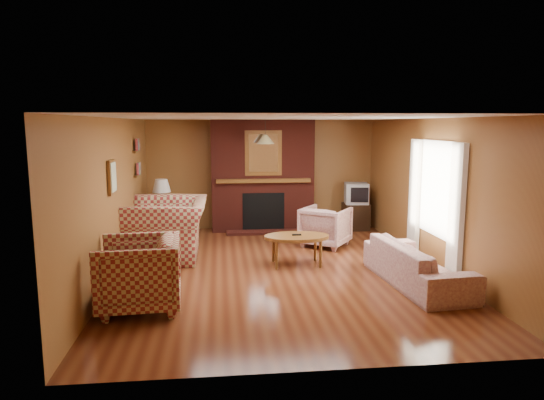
{
  "coord_description": "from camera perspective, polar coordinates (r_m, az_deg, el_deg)",
  "views": [
    {
      "loc": [
        -0.92,
        -7.44,
        2.31
      ],
      "look_at": [
        -0.05,
        0.6,
        1.03
      ],
      "focal_mm": 32.0,
      "sensor_mm": 36.0,
      "label": 1
    }
  ],
  "objects": [
    {
      "name": "bookshelf",
      "position": [
        9.49,
        -15.45,
        4.74
      ],
      "size": [
        0.09,
        0.55,
        0.71
      ],
      "color": "brown",
      "rests_on": "wall_left"
    },
    {
      "name": "coffee_table",
      "position": [
        7.99,
        2.92,
        -4.54
      ],
      "size": [
        1.07,
        0.66,
        0.52
      ],
      "color": "brown",
      "rests_on": "floor"
    },
    {
      "name": "side_table",
      "position": [
        10.17,
        -12.73,
        -2.7
      ],
      "size": [
        0.48,
        0.48,
        0.59
      ],
      "primitive_type": "cube",
      "rotation": [
        0.0,
        0.0,
        -0.09
      ],
      "color": "brown",
      "rests_on": "floor"
    },
    {
      "name": "floral_sofa",
      "position": [
        7.38,
        16.69,
        -7.2
      ],
      "size": [
        0.99,
        2.14,
        0.61
      ],
      "primitive_type": "imported",
      "rotation": [
        0.0,
        0.0,
        1.66
      ],
      "color": "beige",
      "rests_on": "floor"
    },
    {
      "name": "pendant_light",
      "position": [
        9.79,
        -0.79,
        7.14
      ],
      "size": [
        0.36,
        0.36,
        0.48
      ],
      "color": "black",
      "rests_on": "ceiling"
    },
    {
      "name": "crt_tv",
      "position": [
        10.77,
        9.9,
        0.78
      ],
      "size": [
        0.55,
        0.55,
        0.45
      ],
      "color": "#B0B2B8",
      "rests_on": "tv_stand"
    },
    {
      "name": "ceiling",
      "position": [
        7.5,
        0.89,
        9.65
      ],
      "size": [
        6.5,
        6.5,
        0.0
      ],
      "primitive_type": "plane",
      "rotation": [
        3.14,
        0.0,
        0.0
      ],
      "color": "silver",
      "rests_on": "wall_back"
    },
    {
      "name": "window_right",
      "position": [
        8.08,
        18.58,
        0.07
      ],
      "size": [
        0.1,
        1.85,
        2.0
      ],
      "color": "beige",
      "rests_on": "wall_right"
    },
    {
      "name": "floral_armchair",
      "position": [
        9.29,
        6.32,
        -3.1
      ],
      "size": [
        1.14,
        1.14,
        0.76
      ],
      "primitive_type": "imported",
      "rotation": [
        0.0,
        0.0,
        2.53
      ],
      "color": "beige",
      "rests_on": "floor"
    },
    {
      "name": "wall_right",
      "position": [
        8.27,
        18.33,
        0.79
      ],
      "size": [
        0.0,
        6.5,
        6.5
      ],
      "primitive_type": "plane",
      "rotation": [
        1.57,
        0.0,
        -1.57
      ],
      "color": "brown",
      "rests_on": "floor"
    },
    {
      "name": "wall_front",
      "position": [
        4.44,
        6.05,
        -5.56
      ],
      "size": [
        6.5,
        0.0,
        6.5
      ],
      "primitive_type": "plane",
      "rotation": [
        -1.57,
        0.0,
        0.0
      ],
      "color": "brown",
      "rests_on": "floor"
    },
    {
      "name": "floor",
      "position": [
        7.85,
        0.84,
        -8.16
      ],
      "size": [
        6.5,
        6.5,
        0.0
      ],
      "primitive_type": "plane",
      "color": "#4F2210",
      "rests_on": "ground"
    },
    {
      "name": "table_lamp",
      "position": [
        10.06,
        -12.86,
        0.86
      ],
      "size": [
        0.37,
        0.37,
        0.61
      ],
      "color": "white",
      "rests_on": "side_table"
    },
    {
      "name": "wall_left",
      "position": [
        7.69,
        -17.96,
        0.22
      ],
      "size": [
        0.0,
        6.5,
        6.5
      ],
      "primitive_type": "plane",
      "rotation": [
        1.57,
        0.0,
        1.57
      ],
      "color": "brown",
      "rests_on": "floor"
    },
    {
      "name": "plaid_armchair",
      "position": [
        6.33,
        -15.41,
        -8.38
      ],
      "size": [
        1.07,
        1.04,
        0.92
      ],
      "primitive_type": "imported",
      "rotation": [
        0.0,
        0.0,
        -1.5
      ],
      "color": "maroon",
      "rests_on": "floor"
    },
    {
      "name": "fireplace",
      "position": [
        10.53,
        -1.13,
        2.8
      ],
      "size": [
        2.2,
        0.82,
        2.4
      ],
      "color": "#4C1710",
      "rests_on": "floor"
    },
    {
      "name": "wall_back",
      "position": [
        10.79,
        -1.26,
        3.04
      ],
      "size": [
        6.5,
        0.0,
        6.5
      ],
      "primitive_type": "plane",
      "rotation": [
        1.57,
        0.0,
        0.0
      ],
      "color": "brown",
      "rests_on": "floor"
    },
    {
      "name": "tv_stand",
      "position": [
        10.86,
        9.82,
        -1.91
      ],
      "size": [
        0.54,
        0.49,
        0.58
      ],
      "primitive_type": "cube",
      "rotation": [
        0.0,
        0.0,
        0.02
      ],
      "color": "black",
      "rests_on": "floor"
    },
    {
      "name": "plaid_loveseat",
      "position": [
        8.64,
        -12.23,
        -3.3
      ],
      "size": [
        1.37,
        1.57,
        1.01
      ],
      "primitive_type": "imported",
      "rotation": [
        0.0,
        0.0,
        -1.58
      ],
      "color": "maroon",
      "rests_on": "floor"
    },
    {
      "name": "botanical_print",
      "position": [
        7.35,
        -18.3,
        2.57
      ],
      "size": [
        0.05,
        0.4,
        0.5
      ],
      "color": "brown",
      "rests_on": "wall_left"
    }
  ]
}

